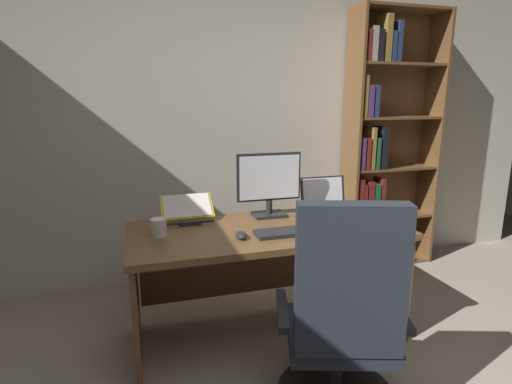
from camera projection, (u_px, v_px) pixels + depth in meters
The scene contains 13 objects.
wall_back at pixel (253, 128), 3.47m from camera, with size 5.68×0.12×2.56m, color beige.
desk at pixel (264, 253), 2.64m from camera, with size 1.71×0.76×0.74m.
bookshelf at pixel (382, 148), 3.62m from camera, with size 0.85×0.29×2.27m.
office_chair at pixel (343, 329), 1.90m from camera, with size 0.70×0.61×1.10m.
monitor at pixel (269, 185), 2.74m from camera, with size 0.45×0.16×0.43m.
laptop at pixel (328, 204), 2.90m from camera, with size 0.35×0.27×0.23m.
keyboard at pixel (290, 232), 2.41m from camera, with size 0.42×0.15×0.02m, color #232326.
computer_mouse at pixel (241, 235), 2.32m from camera, with size 0.06×0.10×0.04m, color #232326.
reading_stand_with_book at pixel (187, 209), 2.67m from camera, with size 0.34×0.27×0.15m.
open_binder at pixel (365, 227), 2.49m from camera, with size 0.43×0.27×0.02m.
notepad at pixel (314, 224), 2.59m from camera, with size 0.15×0.21×0.01m, color silver.
pen at pixel (317, 222), 2.59m from camera, with size 0.01×0.01×0.14m, color navy.
coffee_mug at pixel (158, 227), 2.36m from camera, with size 0.09×0.09×0.10m, color silver.
Camera 1 is at (-0.97, -1.15, 1.52)m, focal length 28.37 mm.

